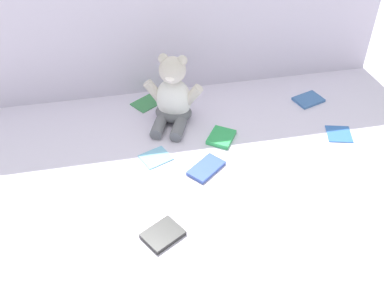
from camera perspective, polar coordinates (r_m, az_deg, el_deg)
name	(u,v)px	position (r m, az deg, el deg)	size (l,w,h in m)	color
ground_plane	(188,148)	(1.59, -0.54, -0.47)	(3.20, 3.20, 0.00)	silver
backdrop_drape	(166,0)	(1.72, -3.19, 17.28)	(1.68, 0.03, 0.73)	silver
teddy_bear	(173,98)	(1.66, -2.35, 5.70)	(0.21, 0.22, 0.26)	white
book_case_0	(339,134)	(1.72, 17.61, 1.22)	(0.08, 0.09, 0.01)	#3064B3
book_case_1	(163,234)	(1.32, -3.60, -11.02)	(0.08, 0.11, 0.01)	#2B2B29
book_case_2	(148,102)	(1.80, -5.41, 5.16)	(0.08, 0.12, 0.01)	#3E8B4F
book_case_3	(206,168)	(1.50, 1.75, -2.98)	(0.07, 0.12, 0.01)	#3653AA
book_case_4	(308,100)	(1.86, 14.10, 5.30)	(0.08, 0.11, 0.01)	#3B68A4
book_case_5	(156,157)	(1.55, -4.48, -1.61)	(0.08, 0.09, 0.01)	#77BEE1
book_case_6	(221,137)	(1.62, 3.62, 0.84)	(0.08, 0.10, 0.02)	green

